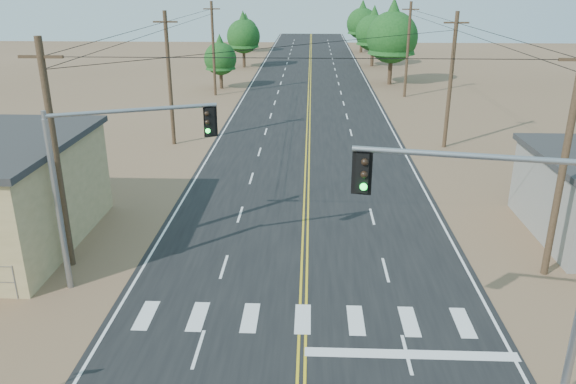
{
  "coord_description": "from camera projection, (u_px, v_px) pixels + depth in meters",
  "views": [
    {
      "loc": [
        0.19,
        -10.16,
        12.01
      ],
      "look_at": [
        -0.74,
        12.37,
        3.5
      ],
      "focal_mm": 35.0,
      "sensor_mm": 36.0,
      "label": 1
    }
  ],
  "objects": [
    {
      "name": "utility_pole_left_far",
      "position": [
        213.0,
        48.0,
        60.95
      ],
      "size": [
        1.8,
        0.3,
        10.0
      ],
      "color": "#4C3826",
      "rests_on": "ground"
    },
    {
      "name": "tree_right_near",
      "position": [
        392.0,
        32.0,
        67.18
      ],
      "size": [
        6.13,
        6.13,
        10.22
      ],
      "color": "#3F2D1E",
      "rests_on": "ground"
    },
    {
      "name": "utility_pole_right_far",
      "position": [
        408.0,
        49.0,
        60.14
      ],
      "size": [
        1.8,
        0.3,
        10.0
      ],
      "color": "#4C3826",
      "rests_on": "ground"
    },
    {
      "name": "road",
      "position": [
        308.0,
        153.0,
        41.79
      ],
      "size": [
        15.0,
        200.0,
        0.02
      ],
      "primitive_type": "cube",
      "color": "black",
      "rests_on": "ground"
    },
    {
      "name": "utility_pole_left_mid",
      "position": [
        169.0,
        78.0,
        42.25
      ],
      "size": [
        1.8,
        0.3,
        10.0
      ],
      "color": "#4C3826",
      "rests_on": "ground"
    },
    {
      "name": "tree_left_mid",
      "position": [
        243.0,
        33.0,
        81.24
      ],
      "size": [
        4.83,
        4.83,
        8.05
      ],
      "color": "#3F2D1E",
      "rests_on": "ground"
    },
    {
      "name": "tree_left_far",
      "position": [
        246.0,
        28.0,
        99.44
      ],
      "size": [
        4.06,
        4.06,
        6.76
      ],
      "color": "#3F2D1E",
      "rests_on": "ground"
    },
    {
      "name": "tree_left_near",
      "position": [
        220.0,
        55.0,
        65.38
      ],
      "size": [
        3.78,
        3.78,
        6.3
      ],
      "color": "#3F2D1E",
      "rests_on": "ground"
    },
    {
      "name": "utility_pole_left_near",
      "position": [
        56.0,
        156.0,
        23.56
      ],
      "size": [
        1.8,
        0.3,
        10.0
      ],
      "color": "#4C3826",
      "rests_on": "ground"
    },
    {
      "name": "signal_mast_left",
      "position": [
        105.0,
        167.0,
        22.24
      ],
      "size": [
        6.25,
        2.55,
        7.48
      ],
      "rotation": [
        0.0,
        0.0,
        0.37
      ],
      "color": "gray",
      "rests_on": "ground"
    },
    {
      "name": "signal_mast_right",
      "position": [
        518.0,
        237.0,
        15.71
      ],
      "size": [
        6.76,
        1.47,
        7.77
      ],
      "rotation": [
        0.0,
        0.0,
        -0.18
      ],
      "color": "gray",
      "rests_on": "ground"
    },
    {
      "name": "utility_pole_right_mid",
      "position": [
        451.0,
        80.0,
        41.45
      ],
      "size": [
        1.8,
        0.3,
        10.0
      ],
      "color": "#4C3826",
      "rests_on": "ground"
    },
    {
      "name": "tree_right_far",
      "position": [
        362.0,
        20.0,
        98.37
      ],
      "size": [
        5.39,
        5.39,
        8.99
      ],
      "color": "#3F2D1E",
      "rests_on": "ground"
    },
    {
      "name": "utility_pole_right_near",
      "position": [
        564.0,
        162.0,
        22.75
      ],
      "size": [
        1.8,
        0.3,
        10.0
      ],
      "color": "#4C3826",
      "rests_on": "ground"
    },
    {
      "name": "tree_right_mid",
      "position": [
        374.0,
        29.0,
        82.26
      ],
      "size": [
        5.26,
        5.26,
        8.77
      ],
      "color": "#3F2D1E",
      "rests_on": "ground"
    }
  ]
}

